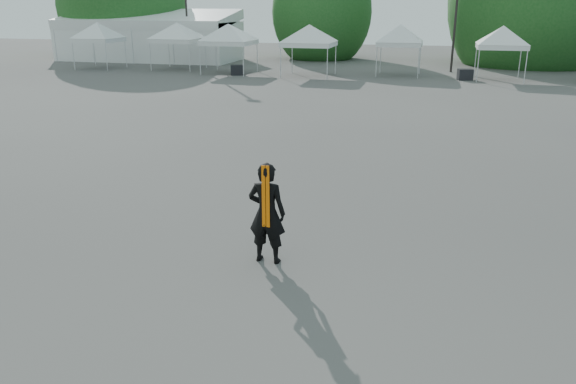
# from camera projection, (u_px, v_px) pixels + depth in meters

# --- Properties ---
(ground) EXTENTS (120.00, 120.00, 0.00)m
(ground) POSITION_uv_depth(u_px,v_px,m) (322.00, 243.00, 11.23)
(ground) COLOR #474442
(ground) RESTS_ON ground
(marquee) EXTENTS (15.00, 6.25, 4.23)m
(marquee) POSITION_uv_depth(u_px,v_px,m) (149.00, 37.00, 47.96)
(marquee) COLOR white
(marquee) RESTS_ON ground
(tree_far_w) EXTENTS (4.80, 4.80, 7.30)m
(tree_far_w) POSITION_uv_depth(u_px,v_px,m) (123.00, 5.00, 50.85)
(tree_far_w) COLOR #382314
(tree_far_w) RESTS_ON ground
(tree_mid_w) EXTENTS (4.16, 4.16, 6.33)m
(tree_mid_w) POSITION_uv_depth(u_px,v_px,m) (322.00, 12.00, 48.62)
(tree_mid_w) COLOR #382314
(tree_mid_w) RESTS_ON ground
(tree_mid_e) EXTENTS (5.12, 5.12, 7.79)m
(tree_mid_e) POSITION_uv_depth(u_px,v_px,m) (535.00, 1.00, 43.38)
(tree_mid_e) COLOR #382314
(tree_mid_e) RESTS_ON ground
(tent_a) EXTENTS (4.09, 4.09, 3.88)m
(tent_a) POSITION_uv_depth(u_px,v_px,m) (97.00, 26.00, 41.18)
(tent_a) COLOR silver
(tent_a) RESTS_ON ground
(tent_b) EXTENTS (4.57, 4.57, 3.88)m
(tent_b) POSITION_uv_depth(u_px,v_px,m) (177.00, 26.00, 40.71)
(tent_b) COLOR silver
(tent_b) RESTS_ON ground
(tent_c) EXTENTS (4.64, 4.64, 3.88)m
(tent_c) POSITION_uv_depth(u_px,v_px,m) (228.00, 28.00, 38.27)
(tent_c) COLOR silver
(tent_c) RESTS_ON ground
(tent_d) EXTENTS (4.63, 4.63, 3.88)m
(tent_d) POSITION_uv_depth(u_px,v_px,m) (309.00, 29.00, 36.72)
(tent_d) COLOR silver
(tent_d) RESTS_ON ground
(tent_e) EXTENTS (4.10, 4.10, 3.88)m
(tent_e) POSITION_uv_depth(u_px,v_px,m) (401.00, 29.00, 36.97)
(tent_e) COLOR silver
(tent_e) RESTS_ON ground
(tent_f) EXTENTS (4.16, 4.16, 3.88)m
(tent_f) POSITION_uv_depth(u_px,v_px,m) (503.00, 30.00, 34.66)
(tent_f) COLOR silver
(tent_f) RESTS_ON ground
(man) EXTENTS (0.70, 0.47, 1.90)m
(man) POSITION_uv_depth(u_px,v_px,m) (267.00, 213.00, 10.14)
(man) COLOR black
(man) RESTS_ON ground
(crate_west) EXTENTS (1.03, 0.91, 0.67)m
(crate_west) POSITION_uv_depth(u_px,v_px,m) (237.00, 70.00, 38.12)
(crate_west) COLOR black
(crate_west) RESTS_ON ground
(crate_mid) EXTENTS (1.01, 0.86, 0.69)m
(crate_mid) POSITION_uv_depth(u_px,v_px,m) (465.00, 75.00, 35.55)
(crate_mid) COLOR black
(crate_mid) RESTS_ON ground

